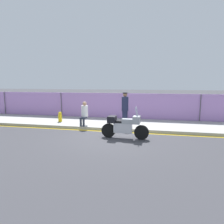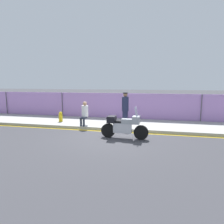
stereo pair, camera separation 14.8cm
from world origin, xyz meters
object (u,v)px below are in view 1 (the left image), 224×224
Objects in this scene: motorcycle at (124,126)px; fire_hydrant at (60,117)px; person_seated_on_curb at (84,112)px; officer_standing at (125,108)px.

motorcycle reaches higher than fire_hydrant.
fire_hydrant is at bearing 161.20° from person_seated_on_curb.
motorcycle is 1.20× the size of officer_standing.
officer_standing is (-0.29, 2.17, 0.52)m from motorcycle.
person_seated_on_curb is 2.15× the size of fire_hydrant.
person_seated_on_curb is at bearing 148.87° from motorcycle.
person_seated_on_curb is 1.96m from fire_hydrant.
person_seated_on_curb is at bearing -18.80° from fire_hydrant.
motorcycle is at bearing -82.42° from officer_standing.
fire_hydrant is at bearing 178.30° from officer_standing.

